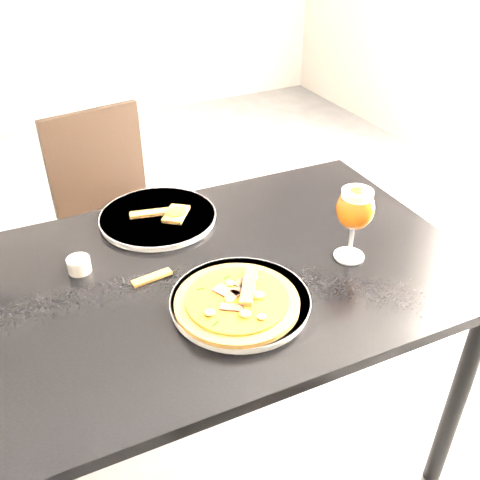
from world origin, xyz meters
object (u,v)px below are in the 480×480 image
chair_far (115,215)px  pizza (237,301)px  beer_glass (355,209)px  dining_table (226,295)px

chair_far → pizza: 1.04m
pizza → beer_glass: beer_glass is taller
pizza → beer_glass: bearing=9.0°
dining_table → chair_far: 0.86m
chair_far → pizza: chair_far is taller
dining_table → chair_far: (-0.08, 0.83, -0.19)m
dining_table → beer_glass: size_ratio=6.30×
pizza → dining_table: bearing=74.0°
pizza → beer_glass: 0.37m
dining_table → chair_far: chair_far is taller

